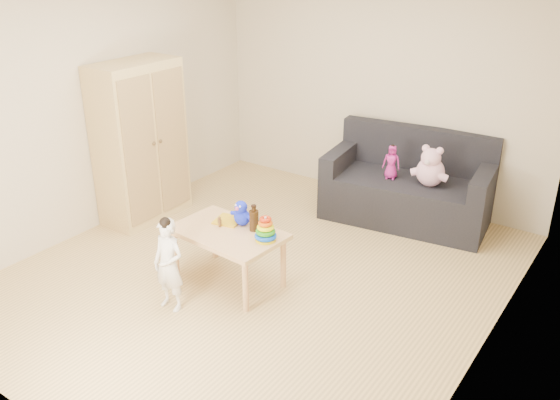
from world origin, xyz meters
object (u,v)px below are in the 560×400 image
Objects in this scene: wardrobe at (140,142)px; toddler at (169,266)px; sofa at (406,199)px; play_table at (229,257)px.

wardrobe reaches higher than toddler.
sofa is at bearing 32.53° from wardrobe.
wardrobe reaches higher than play_table.
play_table reaches higher than sofa.
wardrobe is 1.76× the size of play_table.
toddler is at bearing -37.53° from wardrobe.
sofa is at bearing 70.02° from play_table.
sofa is 2.21m from play_table.
play_table is at bearing -19.05° from wardrobe.
sofa is 1.78× the size of play_table.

